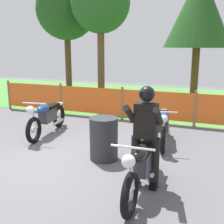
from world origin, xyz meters
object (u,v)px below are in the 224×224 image
(motorcycle_trailing, at_px, (47,117))
(oil_drum, at_px, (104,139))
(motorcycle_lead, at_px, (163,125))
(motorcycle_third, at_px, (142,164))
(rider_third, at_px, (146,131))

(motorcycle_trailing, bearing_deg, oil_drum, 57.41)
(motorcycle_lead, height_order, motorcycle_third, motorcycle_third)
(motorcycle_trailing, xyz_separation_m, motorcycle_third, (3.11, -2.02, 0.01))
(rider_third, relative_size, oil_drum, 1.92)
(rider_third, xyz_separation_m, oil_drum, (-1.08, 0.81, -0.51))
(motorcycle_lead, xyz_separation_m, rider_third, (0.13, -2.19, 0.50))
(motorcycle_lead, distance_m, rider_third, 2.25)
(oil_drum, bearing_deg, motorcycle_lead, 55.30)
(rider_third, distance_m, oil_drum, 1.45)
(motorcycle_third, bearing_deg, motorcycle_lead, -178.84)
(motorcycle_third, distance_m, rider_third, 0.52)
(motorcycle_trailing, distance_m, oil_drum, 2.24)
(motorcycle_trailing, height_order, rider_third, rider_third)
(motorcycle_lead, relative_size, rider_third, 1.15)
(motorcycle_third, bearing_deg, motorcycle_trailing, -125.01)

